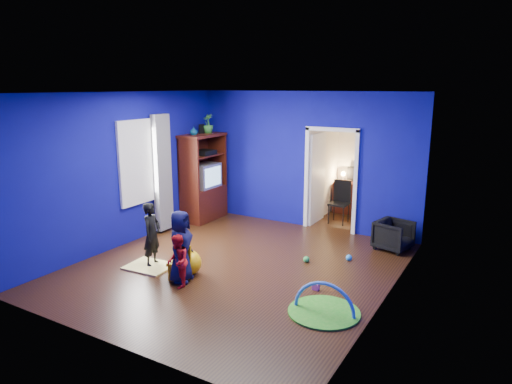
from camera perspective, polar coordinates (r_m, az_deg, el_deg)
The scene contains 32 objects.
floor at distance 7.86m, azimuth -2.48°, elevation -9.33°, with size 5.00×5.50×0.01m, color black.
ceiling at distance 7.27m, azimuth -2.71°, elevation 12.31°, with size 5.00×5.50×0.01m, color white.
wall_back at distance 9.82m, azimuth 6.15°, elevation 3.95°, with size 5.00×0.02×2.90m, color #0C0A79.
wall_front at distance 5.41m, azimuth -18.63°, elevation -4.26°, with size 5.00×0.02×2.90m, color #0C0A79.
wall_left at distance 9.01m, azimuth -16.10°, elevation 2.69°, with size 0.02×5.50×2.90m, color #0C0A79.
wall_right at distance 6.46m, azimuth 16.40°, elevation -1.32°, with size 0.02×5.50×2.90m, color #0C0A79.
alcove at distance 10.43m, azimuth 11.12°, elevation 3.21°, with size 1.00×1.75×2.50m, color silver, non-canonical shape.
armchair at distance 8.93m, azimuth 16.82°, elevation -5.20°, with size 0.60×0.62×0.56m, color black.
child_black at distance 7.93m, azimuth -12.89°, elevation -5.21°, with size 0.40×0.26×1.11m, color black.
child_navy at distance 7.23m, azimuth -9.39°, elevation -6.70°, with size 0.56×0.36×1.14m, color #0F1537.
toddler_red at distance 7.08m, azimuth -9.77°, elevation -8.51°, with size 0.40×0.31×0.82m, color red.
vase at distance 10.03m, azimuth -7.79°, elevation 7.56°, with size 0.17×0.17×0.18m, color #0C5163.
potted_plant at distance 10.43m, azimuth -6.04°, elevation 8.51°, with size 0.24×0.24×0.43m, color #368A32.
tv_armoire at distance 10.42m, azimuth -6.60°, elevation 1.85°, with size 0.58×1.14×1.96m, color #3A1209.
crt_tv at distance 10.39m, azimuth -6.43°, elevation 2.05°, with size 0.46×0.70×0.54m, color silver.
yellow_blanket at distance 8.04m, azimuth -13.18°, elevation -9.03°, with size 0.75×0.60×0.03m, color #F2E07A.
hopper_ball at distance 7.57m, azimuth -8.37°, elevation -8.73°, with size 0.41×0.41×0.41m, color yellow.
kid_chair at distance 7.38m, azimuth -9.62°, elevation -8.97°, with size 0.28×0.28×0.50m, color yellow.
play_mat at distance 6.45m, azimuth 8.49°, elevation -14.61°, with size 0.98×0.98×0.03m, color #369521.
toy_arch at distance 6.45m, azimuth 8.50°, elevation -14.56°, with size 0.87×0.87×0.05m, color #3F8CD8.
window_left at distance 9.23m, azimuth -14.51°, elevation 3.65°, with size 0.03×0.95×1.55m, color white.
curtain at distance 9.59m, azimuth -11.62°, elevation 2.33°, with size 0.14×0.42×2.40m, color slate.
doorway at distance 9.66m, azimuth 9.34°, elevation 1.30°, with size 1.16×0.10×2.10m, color white.
study_desk at distance 11.20m, azimuth 12.00°, elevation -0.73°, with size 0.88×0.44×0.75m, color #3D140A.
desk_monitor at distance 11.19m, azimuth 12.33°, elevation 2.26°, with size 0.40×0.05×0.32m, color black.
desk_lamp at distance 11.23m, azimuth 10.88°, elevation 2.25°, with size 0.14×0.14×0.14m, color #FFD88C.
folding_chair at distance 10.30m, azimuth 10.32°, elevation -1.38°, with size 0.40×0.40×0.92m, color black.
book_shelf at distance 11.04m, azimuth 12.59°, elevation 7.71°, with size 0.88×0.24×0.04m, color white.
toy_0 at distance 8.27m, azimuth 11.55°, elevation -8.03°, with size 0.11×0.11×0.11m, color #268CDC.
toy_1 at distance 7.62m, azimuth -10.47°, elevation -9.91°, with size 0.10×0.08×0.10m, color orange.
toy_2 at distance 8.08m, azimuth 6.32°, elevation -8.34°, with size 0.11×0.11×0.11m, color green.
toy_3 at distance 7.08m, azimuth 7.48°, elevation -11.65°, with size 0.10×0.08×0.10m, color #DD52AE.
Camera 1 is at (3.95, -6.10, 3.00)m, focal length 32.00 mm.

